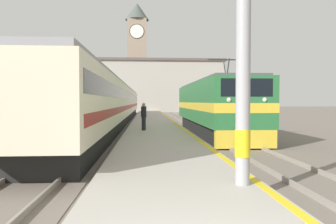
{
  "coord_description": "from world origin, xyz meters",
  "views": [
    {
      "loc": [
        -0.69,
        -3.0,
        2.16
      ],
      "look_at": [
        1.16,
        24.23,
        1.27
      ],
      "focal_mm": 35.0,
      "sensor_mm": 36.0,
      "label": 1
    }
  ],
  "objects_px": {
    "passenger_train": "(116,103)",
    "person_on_platform": "(144,116)",
    "locomotive_train": "(213,107)",
    "clock_tower": "(137,53)"
  },
  "relations": [
    {
      "from": "locomotive_train",
      "to": "person_on_platform",
      "type": "height_order",
      "value": "locomotive_train"
    },
    {
      "from": "locomotive_train",
      "to": "passenger_train",
      "type": "bearing_deg",
      "value": 121.19
    },
    {
      "from": "locomotive_train",
      "to": "passenger_train",
      "type": "distance_m",
      "value": 14.26
    },
    {
      "from": "locomotive_train",
      "to": "clock_tower",
      "type": "distance_m",
      "value": 60.65
    },
    {
      "from": "passenger_train",
      "to": "locomotive_train",
      "type": "bearing_deg",
      "value": -58.81
    },
    {
      "from": "locomotive_train",
      "to": "clock_tower",
      "type": "bearing_deg",
      "value": 96.24
    },
    {
      "from": "locomotive_train",
      "to": "clock_tower",
      "type": "height_order",
      "value": "clock_tower"
    },
    {
      "from": "passenger_train",
      "to": "person_on_platform",
      "type": "distance_m",
      "value": 13.42
    },
    {
      "from": "passenger_train",
      "to": "person_on_platform",
      "type": "bearing_deg",
      "value": -77.7
    },
    {
      "from": "passenger_train",
      "to": "clock_tower",
      "type": "height_order",
      "value": "clock_tower"
    }
  ]
}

